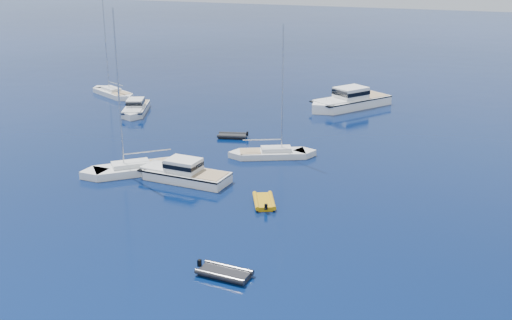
% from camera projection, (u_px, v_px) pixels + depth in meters
% --- Properties ---
extents(motor_cruiser_centre, '(9.97, 3.70, 2.57)m').
position_uv_depth(motor_cruiser_centre, '(182.00, 180.00, 57.02)').
color(motor_cruiser_centre, silver).
rests_on(motor_cruiser_centre, ground).
extents(motor_cruiser_distant, '(10.71, 12.99, 3.42)m').
position_uv_depth(motor_cruiser_distant, '(349.00, 108.00, 82.71)').
color(motor_cruiser_distant, white).
rests_on(motor_cruiser_distant, ground).
extents(motor_cruiser_horizon, '(5.67, 9.03, 2.28)m').
position_uv_depth(motor_cruiser_horizon, '(136.00, 113.00, 80.01)').
color(motor_cruiser_horizon, white).
rests_on(motor_cruiser_horizon, ground).
extents(sailboat_mid_l, '(9.83, 9.14, 15.68)m').
position_uv_depth(sailboat_mid_l, '(136.00, 173.00, 58.88)').
color(sailboat_mid_l, white).
rests_on(sailboat_mid_l, ground).
extents(sailboat_centre, '(9.43, 6.10, 13.64)m').
position_uv_depth(sailboat_centre, '(272.00, 157.00, 63.32)').
color(sailboat_centre, silver).
rests_on(sailboat_centre, ground).
extents(sailboat_far_l, '(10.00, 7.09, 14.69)m').
position_uv_depth(sailboat_far_l, '(113.00, 95.00, 89.55)').
color(sailboat_far_l, white).
rests_on(sailboat_far_l, ground).
extents(tender_yellow, '(3.34, 4.15, 0.95)m').
position_uv_depth(tender_yellow, '(264.00, 204.00, 51.70)').
color(tender_yellow, '#C48C0B').
rests_on(tender_yellow, ground).
extents(tender_grey_near, '(3.80, 2.28, 0.95)m').
position_uv_depth(tender_grey_near, '(224.00, 276.00, 40.37)').
color(tender_grey_near, black).
rests_on(tender_grey_near, ground).
extents(tender_grey_far, '(3.70, 2.61, 0.95)m').
position_uv_depth(tender_grey_far, '(232.00, 138.00, 69.67)').
color(tender_grey_far, black).
rests_on(tender_grey_far, ground).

